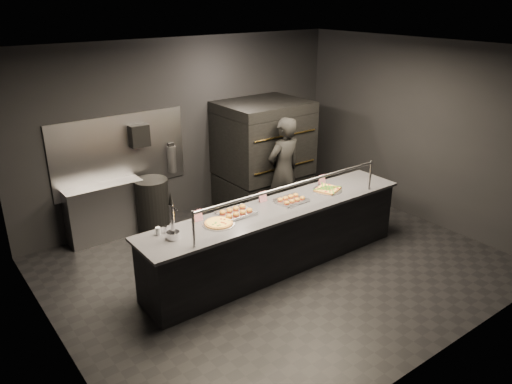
# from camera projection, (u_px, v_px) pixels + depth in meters

# --- Properties ---
(room) EXTENTS (6.04, 6.00, 3.00)m
(room) POSITION_uv_depth(u_px,v_px,m) (275.00, 167.00, 6.63)
(room) COLOR black
(room) RESTS_ON ground
(service_counter) EXTENTS (4.10, 0.78, 1.37)m
(service_counter) POSITION_uv_depth(u_px,v_px,m) (278.00, 237.00, 6.99)
(service_counter) COLOR black
(service_counter) RESTS_ON ground
(pizza_oven) EXTENTS (1.50, 1.23, 1.91)m
(pizza_oven) POSITION_uv_depth(u_px,v_px,m) (263.00, 154.00, 8.88)
(pizza_oven) COLOR black
(pizza_oven) RESTS_ON ground
(prep_shelf) EXTENTS (1.20, 0.35, 0.90)m
(prep_shelf) POSITION_uv_depth(u_px,v_px,m) (106.00, 212.00, 7.83)
(prep_shelf) COLOR #99999E
(prep_shelf) RESTS_ON ground
(towel_dispenser) EXTENTS (0.30, 0.20, 0.35)m
(towel_dispenser) POSITION_uv_depth(u_px,v_px,m) (139.00, 136.00, 7.86)
(towel_dispenser) COLOR black
(towel_dispenser) RESTS_ON room
(fire_extinguisher) EXTENTS (0.14, 0.14, 0.51)m
(fire_extinguisher) POSITION_uv_depth(u_px,v_px,m) (172.00, 159.00, 8.36)
(fire_extinguisher) COLOR #B2B2B7
(fire_extinguisher) RESTS_ON room
(beer_tap) EXTENTS (0.16, 0.22, 0.60)m
(beer_tap) POSITION_uv_depth(u_px,v_px,m) (172.00, 226.00, 5.88)
(beer_tap) COLOR silver
(beer_tap) RESTS_ON service_counter
(round_pizza) EXTENTS (0.42, 0.42, 0.03)m
(round_pizza) POSITION_uv_depth(u_px,v_px,m) (219.00, 223.00, 6.31)
(round_pizza) COLOR silver
(round_pizza) RESTS_ON service_counter
(slider_tray_a) EXTENTS (0.50, 0.39, 0.07)m
(slider_tray_a) POSITION_uv_depth(u_px,v_px,m) (236.00, 212.00, 6.59)
(slider_tray_a) COLOR silver
(slider_tray_a) RESTS_ON service_counter
(slider_tray_b) EXTENTS (0.47, 0.39, 0.07)m
(slider_tray_b) POSITION_uv_depth(u_px,v_px,m) (291.00, 200.00, 7.00)
(slider_tray_b) COLOR silver
(slider_tray_b) RESTS_ON service_counter
(square_pizza) EXTENTS (0.43, 0.43, 0.05)m
(square_pizza) POSITION_uv_depth(u_px,v_px,m) (327.00, 189.00, 7.38)
(square_pizza) COLOR silver
(square_pizza) RESTS_ON service_counter
(condiment_jar) EXTENTS (0.15, 0.06, 0.10)m
(condiment_jar) POSITION_uv_depth(u_px,v_px,m) (160.00, 231.00, 6.04)
(condiment_jar) COLOR silver
(condiment_jar) RESTS_ON service_counter
(tent_cards) EXTENTS (2.31, 0.04, 0.15)m
(tent_cards) POSITION_uv_depth(u_px,v_px,m) (265.00, 196.00, 6.99)
(tent_cards) COLOR white
(tent_cards) RESTS_ON service_counter
(trash_bin) EXTENTS (0.54, 0.54, 0.89)m
(trash_bin) POSITION_uv_depth(u_px,v_px,m) (153.00, 206.00, 8.05)
(trash_bin) COLOR black
(trash_bin) RESTS_ON ground
(worker) EXTENTS (0.69, 0.48, 1.82)m
(worker) POSITION_uv_depth(u_px,v_px,m) (284.00, 171.00, 8.22)
(worker) COLOR black
(worker) RESTS_ON ground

